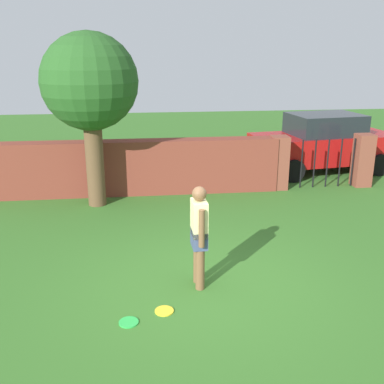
# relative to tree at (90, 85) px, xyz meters

# --- Properties ---
(ground_plane) EXTENTS (40.00, 40.00, 0.00)m
(ground_plane) POSITION_rel_tree_xyz_m (2.07, -4.13, -2.79)
(ground_plane) COLOR #336623
(brick_wall) EXTENTS (7.91, 0.50, 1.37)m
(brick_wall) POSITION_rel_tree_xyz_m (0.57, 0.74, -2.10)
(brick_wall) COLOR brown
(brick_wall) RESTS_ON ground
(tree) EXTENTS (2.15, 2.15, 3.93)m
(tree) POSITION_rel_tree_xyz_m (0.00, 0.00, 0.00)
(tree) COLOR brown
(tree) RESTS_ON ground
(person) EXTENTS (0.23, 0.54, 1.62)m
(person) POSITION_rel_tree_xyz_m (1.89, -4.09, -1.89)
(person) COLOR brown
(person) RESTS_ON ground
(fence_gate) EXTENTS (2.75, 0.44, 1.40)m
(fence_gate) POSITION_rel_tree_xyz_m (5.78, 0.74, -2.09)
(fence_gate) COLOR brown
(fence_gate) RESTS_ON ground
(car) EXTENTS (4.39, 2.36, 1.72)m
(car) POSITION_rel_tree_xyz_m (6.47, 2.31, -1.93)
(car) COLOR #A51111
(car) RESTS_ON ground
(frisbee_green) EXTENTS (0.27, 0.27, 0.02)m
(frisbee_green) POSITION_rel_tree_xyz_m (0.81, -5.00, -2.78)
(frisbee_green) COLOR green
(frisbee_green) RESTS_ON ground
(frisbee_yellow) EXTENTS (0.27, 0.27, 0.02)m
(frisbee_yellow) POSITION_rel_tree_xyz_m (1.31, -4.78, -2.78)
(frisbee_yellow) COLOR yellow
(frisbee_yellow) RESTS_ON ground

